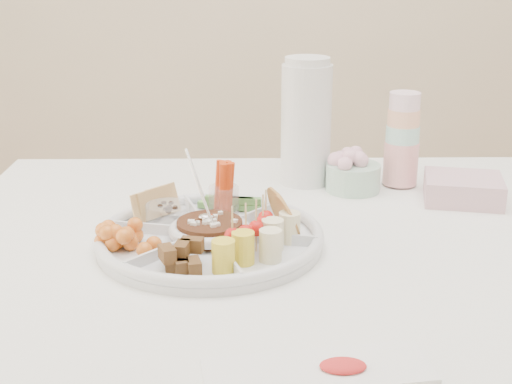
{
  "coord_description": "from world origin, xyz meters",
  "views": [
    {
      "loc": [
        -0.21,
        -1.14,
        1.24
      ],
      "look_at": [
        -0.19,
        0.08,
        0.82
      ],
      "focal_mm": 50.0,
      "sensor_mm": 36.0,
      "label": 1
    }
  ],
  "objects": [
    {
      "name": "banana_tomato",
      "position": [
        -0.18,
        -0.11,
        0.82
      ],
      "size": [
        0.14,
        0.14,
        0.1
      ],
      "primitive_type": null,
      "rotation": [
        0.0,
        0.0,
        -0.22
      ],
      "color": "#F1E15D",
      "rests_on": "party_tray"
    },
    {
      "name": "tortillas",
      "position": [
        -0.15,
        0.01,
        0.8
      ],
      "size": [
        0.13,
        0.13,
        0.06
      ],
      "primitive_type": null,
      "rotation": [
        0.0,
        0.0,
        -0.22
      ],
      "color": "#B5632F",
      "rests_on": "party_tray"
    },
    {
      "name": "placemat",
      "position": [
        -0.13,
        -0.41,
        0.76
      ],
      "size": [
        0.28,
        0.13,
        0.01
      ],
      "primitive_type": "cube",
      "rotation": [
        0.0,
        0.0,
        0.14
      ],
      "color": "white",
      "rests_on": "dining_table"
    },
    {
      "name": "pita_raisins",
      "position": [
        -0.37,
        0.06,
        0.8
      ],
      "size": [
        0.13,
        0.13,
        0.06
      ],
      "primitive_type": null,
      "rotation": [
        0.0,
        0.0,
        -0.22
      ],
      "color": "#BF8047",
      "rests_on": "party_tray"
    },
    {
      "name": "thermos",
      "position": [
        -0.08,
        0.32,
        0.9
      ],
      "size": [
        0.13,
        0.13,
        0.27
      ],
      "primitive_type": "cylinder",
      "rotation": [
        0.0,
        0.0,
        0.21
      ],
      "color": "silver",
      "rests_on": "dining_table"
    },
    {
      "name": "bean_dip",
      "position": [
        -0.27,
        -0.02,
        0.79
      ],
      "size": [
        0.13,
        0.13,
        0.04
      ],
      "primitive_type": "cylinder",
      "rotation": [
        0.0,
        0.0,
        -0.22
      ],
      "color": "#542C19",
      "rests_on": "party_tray"
    },
    {
      "name": "napkin_stack",
      "position": [
        0.22,
        0.2,
        0.78
      ],
      "size": [
        0.17,
        0.16,
        0.05
      ],
      "primitive_type": "cube",
      "rotation": [
        0.0,
        0.0,
        -0.21
      ],
      "color": "#D3A6B1",
      "rests_on": "dining_table"
    },
    {
      "name": "party_tray",
      "position": [
        -0.27,
        -0.02,
        0.78
      ],
      "size": [
        0.45,
        0.45,
        0.04
      ],
      "primitive_type": "cylinder",
      "rotation": [
        0.0,
        0.0,
        -0.22
      ],
      "color": "white",
      "rests_on": "dining_table"
    },
    {
      "name": "flower_bowl",
      "position": [
        0.01,
        0.27,
        0.8
      ],
      "size": [
        0.13,
        0.13,
        0.08
      ],
      "primitive_type": "cylinder",
      "rotation": [
        0.0,
        0.0,
        -0.14
      ],
      "color": "#B1DDC5",
      "rests_on": "dining_table"
    },
    {
      "name": "carrot_cucumber",
      "position": [
        -0.25,
        0.1,
        0.82
      ],
      "size": [
        0.13,
        0.13,
        0.1
      ],
      "primitive_type": null,
      "rotation": [
        0.0,
        0.0,
        -0.22
      ],
      "color": "red",
      "rests_on": "party_tray"
    },
    {
      "name": "granola_chunks",
      "position": [
        -0.3,
        -0.15,
        0.79
      ],
      "size": [
        0.11,
        0.11,
        0.04
      ],
      "primitive_type": null,
      "rotation": [
        0.0,
        0.0,
        -0.22
      ],
      "color": "brown",
      "rests_on": "party_tray"
    },
    {
      "name": "cup_stack",
      "position": [
        0.12,
        0.3,
        0.86
      ],
      "size": [
        0.09,
        0.09,
        0.2
      ],
      "primitive_type": "cylinder",
      "rotation": [
        0.0,
        0.0,
        0.38
      ],
      "color": "#C5E8BB",
      "rests_on": "dining_table"
    },
    {
      "name": "cherries",
      "position": [
        -0.4,
        -0.06,
        0.79
      ],
      "size": [
        0.14,
        0.14,
        0.05
      ],
      "primitive_type": null,
      "rotation": [
        0.0,
        0.0,
        -0.22
      ],
      "color": "gold",
      "rests_on": "party_tray"
    }
  ]
}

